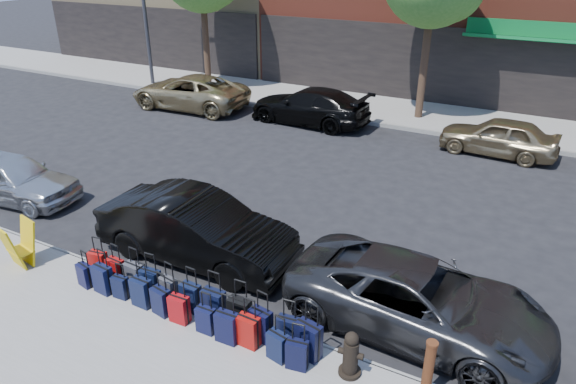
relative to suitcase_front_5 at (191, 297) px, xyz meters
The scene contains 36 objects.
ground 4.81m from the suitcase_front_5, 89.59° to the left, with size 120.00×120.00×0.00m, color black.
sidewalk_near 1.75m from the suitcase_front_5, 88.86° to the right, with size 60.00×4.00×0.15m, color gray.
sidewalk_far 14.79m from the suitcase_front_5, 89.87° to the left, with size 60.00×4.00×0.15m, color gray.
curb_near 0.48m from the suitcase_front_5, 83.70° to the left, with size 60.00×0.08×0.15m, color gray.
curb_far 12.77m from the suitcase_front_5, 89.85° to the left, with size 60.00×0.08×0.15m, color gray.
suitcase_front_0 2.45m from the suitcase_front_5, behind, with size 0.40×0.26×0.90m.
suitcase_front_1 1.93m from the suitcase_front_5, behind, with size 0.38×0.23×0.89m.
suitcase_front_2 1.44m from the suitcase_front_5, behind, with size 0.40×0.23×0.94m.
suitcase_front_3 0.98m from the suitcase_front_5, behind, with size 0.41×0.25×0.96m.
suitcase_front_4 0.54m from the suitcase_front_5, behind, with size 0.39×0.26×0.89m.
suitcase_front_5 is the anchor object (origin of this frame).
suitcase_front_6 0.55m from the suitcase_front_5, ahead, with size 0.43×0.24×1.04m.
suitcase_front_7 1.09m from the suitcase_front_5, ahead, with size 0.42×0.24×1.00m.
suitcase_front_8 1.58m from the suitcase_front_5, ahead, with size 0.43×0.28×0.98m.
suitcase_front_9 2.08m from the suitcase_front_5, ahead, with size 0.40×0.25×0.92m.
suitcase_front_10 2.51m from the suitcase_front_5, ahead, with size 0.48×0.33×1.07m.
suitcase_back_0 2.45m from the suitcase_front_5, behind, with size 0.37×0.25×0.80m.
suitcase_back_1 1.96m from the suitcase_front_5, 169.49° to the right, with size 0.42×0.27×0.96m.
suitcase_back_2 1.53m from the suitcase_front_5, 167.55° to the right, with size 0.33×0.20×0.76m.
suitcase_back_3 0.99m from the suitcase_front_5, 161.31° to the right, with size 0.40×0.24×0.95m.
suitcase_back_4 0.56m from the suitcase_front_5, 142.37° to the right, with size 0.40×0.27×0.89m.
suitcase_back_5 0.36m from the suitcase_front_5, 89.23° to the right, with size 0.38×0.23×0.88m.
suitcase_back_6 0.71m from the suitcase_front_5, 30.41° to the right, with size 0.35×0.20×0.82m.
suitcase_back_7 1.15m from the suitcase_front_5, 19.20° to the right, with size 0.41×0.24×0.95m.
suitcase_back_8 1.49m from the suitcase_front_5, 11.12° to the right, with size 0.41×0.24×0.94m.
suitcase_back_9 2.11m from the suitcase_front_5, ahead, with size 0.39×0.27×0.85m.
suitcase_back_10 2.49m from the suitcase_front_5, ahead, with size 0.39×0.26×0.86m.
fire_hydrant 3.29m from the suitcase_front_5, ahead, with size 0.43×0.38×0.84m.
bollard 4.48m from the suitcase_front_5, ahead, with size 0.18×0.18×1.00m.
display_rack 4.26m from the suitcase_front_5, behind, with size 0.68×0.73×1.02m.
car_near_0 7.74m from the suitcase_front_5, 166.97° to the left, with size 1.58×3.93×1.34m, color #B9BDC1.
car_near_1 2.11m from the suitcase_front_5, 123.67° to the left, with size 1.61×4.62×1.52m, color black.
car_near_2 4.23m from the suitcase_front_5, 23.62° to the left, with size 2.23×4.83×1.34m, color #323234.
car_far_0 14.32m from the suitcase_front_5, 127.89° to the left, with size 2.41×5.23×1.45m, color tan.
car_far_1 12.28m from the suitcase_front_5, 105.33° to the left, with size 2.00×4.91×1.43m, color black.
car_far_2 12.40m from the suitcase_front_5, 71.59° to the left, with size 1.54×3.83×1.30m, color #97845D.
Camera 1 is at (5.32, -10.90, 6.49)m, focal length 32.00 mm.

